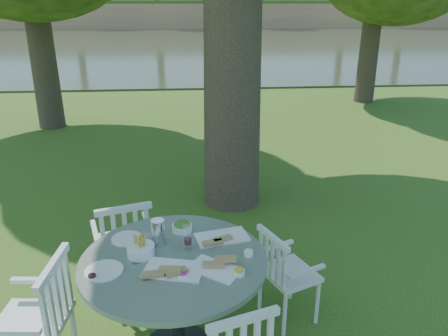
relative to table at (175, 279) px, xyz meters
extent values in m
plane|color=#203F0D|center=(0.51, 1.56, -0.68)|extent=(140.00, 140.00, 0.00)
cylinder|color=black|center=(0.00, 0.00, -0.25)|extent=(0.12, 0.12, 0.78)
cylinder|color=slate|center=(0.00, 0.00, 0.16)|extent=(1.34, 1.34, 0.04)
cylinder|color=silver|center=(1.17, 0.24, -0.47)|extent=(0.03, 0.03, 0.42)
cylinder|color=silver|center=(1.02, 0.58, -0.47)|extent=(0.03, 0.03, 0.42)
cylinder|color=silver|center=(0.86, 0.11, -0.47)|extent=(0.03, 0.03, 0.42)
cylinder|color=silver|center=(0.72, 0.45, -0.47)|extent=(0.03, 0.03, 0.42)
cube|color=silver|center=(0.94, 0.35, -0.25)|extent=(0.52, 0.54, 0.04)
cube|color=silver|center=(0.77, 0.28, -0.05)|extent=(0.20, 0.41, 0.43)
cylinder|color=silver|center=(-0.35, 1.11, -0.45)|extent=(0.04, 0.04, 0.47)
cylinder|color=silver|center=(-0.75, 1.00, -0.45)|extent=(0.04, 0.04, 0.47)
cylinder|color=silver|center=(-0.24, 0.75, -0.45)|extent=(0.04, 0.04, 0.47)
cylinder|color=silver|center=(-0.64, 0.63, -0.45)|extent=(0.04, 0.04, 0.47)
cube|color=silver|center=(-0.49, 0.87, -0.19)|extent=(0.59, 0.56, 0.04)
cube|color=silver|center=(-0.43, 0.67, 0.03)|extent=(0.47, 0.18, 0.48)
cylinder|color=silver|center=(-1.16, 0.02, -0.43)|extent=(0.04, 0.04, 0.50)
cylinder|color=silver|center=(-0.76, -0.02, -0.43)|extent=(0.04, 0.04, 0.50)
cube|color=silver|center=(-0.98, -0.22, -0.16)|extent=(0.51, 0.55, 0.04)
cube|color=silver|center=(-0.76, -0.24, 0.07)|extent=(0.09, 0.51, 0.51)
cube|color=white|center=(0.01, -0.15, 0.18)|extent=(0.44, 0.33, 0.01)
cube|color=white|center=(0.28, -0.17, 0.18)|extent=(0.40, 0.37, 0.01)
cube|color=white|center=(0.37, 0.25, 0.18)|extent=(0.44, 0.31, 0.02)
cylinder|color=white|center=(-0.47, -0.12, 0.18)|extent=(0.26, 0.26, 0.01)
cylinder|color=white|center=(-0.36, 0.30, 0.18)|extent=(0.24, 0.24, 0.01)
cylinder|color=white|center=(-0.23, 0.06, 0.21)|extent=(0.20, 0.20, 0.08)
cylinder|color=white|center=(0.06, 0.39, 0.20)|extent=(0.16, 0.16, 0.05)
cylinder|color=silver|center=(-0.12, 0.20, 0.28)|extent=(0.10, 0.10, 0.20)
cylinder|color=white|center=(0.10, 0.12, 0.27)|extent=(0.07, 0.07, 0.19)
cylinder|color=white|center=(-0.20, 0.18, 0.23)|extent=(0.06, 0.06, 0.10)
cylinder|color=white|center=(-0.26, -0.03, 0.23)|extent=(0.07, 0.07, 0.11)
cylinder|color=white|center=(0.07, -0.23, 0.19)|extent=(0.07, 0.07, 0.03)
cylinder|color=white|center=(0.44, -0.24, 0.19)|extent=(0.08, 0.08, 0.03)
cylinder|color=white|center=(0.54, -0.01, 0.19)|extent=(0.07, 0.07, 0.03)
cylinder|color=white|center=(-0.53, -0.21, 0.19)|extent=(0.06, 0.06, 0.03)
cube|color=#2C321D|center=(0.51, 24.56, -0.68)|extent=(100.00, 28.00, 0.12)
cube|color=#A5784D|center=(0.51, 40.06, 0.42)|extent=(100.00, 3.00, 2.20)
cube|color=#203F0D|center=(0.51, 47.56, 1.67)|extent=(100.00, 18.00, 0.30)
camera|label=1|loc=(0.14, -2.68, 1.90)|focal=35.00mm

